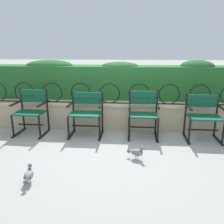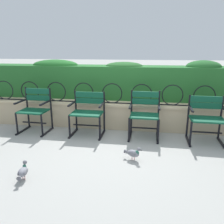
# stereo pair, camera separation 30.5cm
# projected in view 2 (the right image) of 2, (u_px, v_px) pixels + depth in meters

# --- Properties ---
(ground_plane) EXTENTS (60.00, 60.00, 0.00)m
(ground_plane) POSITION_uv_depth(u_px,v_px,m) (111.00, 143.00, 4.12)
(ground_plane) COLOR #9E9E99
(stone_wall) EXTENTS (6.42, 0.41, 0.55)m
(stone_wall) POSITION_uv_depth(u_px,v_px,m) (117.00, 115.00, 4.89)
(stone_wall) COLOR tan
(stone_wall) RESTS_ON ground
(iron_arch_fence) EXTENTS (5.89, 0.02, 0.42)m
(iron_arch_fence) POSITION_uv_depth(u_px,v_px,m) (113.00, 94.00, 4.71)
(iron_arch_fence) COLOR black
(iron_arch_fence) RESTS_ON stone_wall
(hedge_row) EXTENTS (6.29, 0.66, 0.86)m
(hedge_row) POSITION_uv_depth(u_px,v_px,m) (120.00, 80.00, 5.19)
(hedge_row) COLOR #236028
(hedge_row) RESTS_ON stone_wall
(park_chair_leftmost) EXTENTS (0.60, 0.54, 0.88)m
(park_chair_leftmost) POSITION_uv_depth(u_px,v_px,m) (35.00, 109.00, 4.64)
(park_chair_leftmost) COLOR #0F4C33
(park_chair_leftmost) RESTS_ON ground
(park_chair_centre_left) EXTENTS (0.63, 0.52, 0.83)m
(park_chair_centre_left) POSITION_uv_depth(u_px,v_px,m) (88.00, 111.00, 4.48)
(park_chair_centre_left) COLOR #0F4C33
(park_chair_centre_left) RESTS_ON ground
(park_chair_centre_right) EXTENTS (0.57, 0.53, 0.88)m
(park_chair_centre_right) POSITION_uv_depth(u_px,v_px,m) (145.00, 113.00, 4.33)
(park_chair_centre_right) COLOR #0F4C33
(park_chair_centre_right) RESTS_ON ground
(park_chair_rightmost) EXTENTS (0.63, 0.53, 0.82)m
(park_chair_rightmost) POSITION_uv_depth(u_px,v_px,m) (206.00, 117.00, 4.11)
(park_chair_rightmost) COLOR #0F4C33
(park_chair_rightmost) RESTS_ON ground
(pigeon_near_chairs) EXTENTS (0.13, 0.29, 0.22)m
(pigeon_near_chairs) POSITION_uv_depth(u_px,v_px,m) (23.00, 172.00, 2.97)
(pigeon_near_chairs) COLOR gray
(pigeon_near_chairs) RESTS_ON ground
(pigeon_far_side) EXTENTS (0.28, 0.18, 0.22)m
(pigeon_far_side) POSITION_uv_depth(u_px,v_px,m) (133.00, 153.00, 3.50)
(pigeon_far_side) COLOR gray
(pigeon_far_side) RESTS_ON ground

